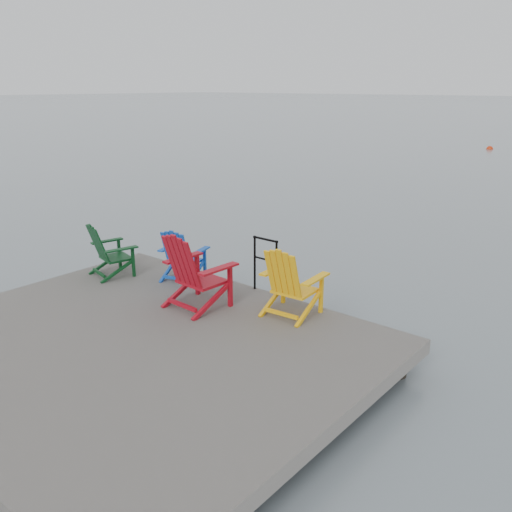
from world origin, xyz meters
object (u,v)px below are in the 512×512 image
Objects in this scene: chair_blue at (181,254)px; buoy_b at (490,149)px; handrail at (265,260)px; chair_yellow at (290,281)px; chair_green at (109,250)px; chair_red at (194,270)px.

buoy_b is at bearing 80.69° from chair_blue.
handrail is 0.99× the size of chair_blue.
chair_yellow reaches higher than buoy_b.
chair_blue is (-1.45, -0.46, -0.09)m from handrail.
chair_green is 1.03× the size of chair_blue.
chair_red is (-0.41, -1.16, 0.04)m from handrail.
chair_red is (2.16, -0.04, 0.11)m from chair_green.
chair_yellow is at bearing 30.68° from chair_red.
chair_blue is at bearing 174.82° from chair_yellow.
chair_yellow is at bearing -29.90° from handrail.
chair_green is 1.30m from chair_blue.
chair_red is at bearing -156.42° from chair_yellow.
chair_green is at bearing -156.52° from handrail.
chair_red is at bearing -80.77° from buoy_b.
chair_green is (-2.57, -1.12, -0.07)m from handrail.
chair_green reaches higher than chair_blue.
chair_blue is 0.88× the size of chair_yellow.
chair_green is 2.41× the size of buoy_b.
chair_green is 29.05m from buoy_b.
chair_green is 0.90× the size of chair_yellow.
handrail is at bearing -79.56° from buoy_b.
chair_blue is at bearing 43.66° from chair_green.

